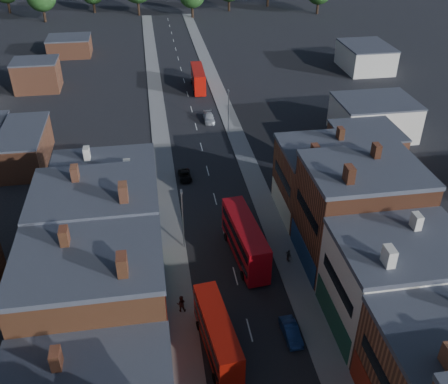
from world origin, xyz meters
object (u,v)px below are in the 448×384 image
object	(u,v)px
bus_0	(217,334)
ped_1	(181,304)
car_3	(209,118)
bus_1	(245,239)
bus_2	(198,78)
ped_3	(289,256)
car_2	(185,175)
car_1	(291,332)

from	to	relation	value
bus_0	ped_1	distance (m)	6.48
car_3	bus_1	bearing A→B (deg)	-90.67
bus_1	bus_2	distance (m)	55.30
bus_1	ped_3	world-z (taller)	bus_1
bus_0	car_3	size ratio (longest dim) A/B	2.25
car_2	ped_1	distance (m)	26.77
car_2	bus_0	bearing A→B (deg)	-92.47
ped_1	bus_1	bearing A→B (deg)	-130.78
ped_3	car_1	bearing A→B (deg)	142.30
bus_0	car_3	bearing A→B (deg)	76.65
car_3	ped_1	world-z (taller)	ped_1
car_1	ped_1	size ratio (longest dim) A/B	2.03
car_3	ped_3	world-z (taller)	ped_3
car_3	ped_3	xyz separation A→B (m)	(3.90, -40.55, 0.26)
bus_2	car_3	xyz separation A→B (m)	(0.07, -16.41, -1.72)
ped_3	car_3	bearing A→B (deg)	-18.18
bus_1	ped_3	distance (m)	5.41
car_2	car_1	bearing A→B (deg)	-79.48
bus_0	ped_3	size ratio (longest dim) A/B	6.35
car_1	car_3	bearing A→B (deg)	88.56
bus_2	car_1	world-z (taller)	bus_2
car_2	ped_3	distance (m)	23.09
car_3	ped_1	distance (m)	47.30
car_1	ped_3	xyz separation A→B (m)	(2.72, 10.89, 0.26)
car_3	ped_3	distance (m)	40.74
bus_1	car_1	size ratio (longest dim) A/B	2.91
car_1	bus_1	bearing A→B (deg)	96.87
bus_2	car_2	world-z (taller)	bus_2
bus_2	ped_3	size ratio (longest dim) A/B	6.45
bus_0	ped_1	world-z (taller)	bus_0
bus_1	car_1	world-z (taller)	bus_1
bus_1	car_3	xyz separation A→B (m)	(0.94, 38.88, -1.98)
bus_1	car_3	size ratio (longest dim) A/B	2.56
car_1	car_3	world-z (taller)	same
bus_0	car_1	world-z (taller)	bus_0
bus_2	car_1	size ratio (longest dim) A/B	2.59
bus_2	ped_3	xyz separation A→B (m)	(3.97, -56.95, -1.46)
bus_1	ped_1	distance (m)	11.18
bus_1	bus_2	xyz separation A→B (m)	(0.87, 55.29, -0.26)
car_1	ped_3	size ratio (longest dim) A/B	2.49
bus_2	car_2	xyz separation A→B (m)	(-6.17, -36.22, -1.84)
bus_2	bus_1	bearing A→B (deg)	-89.25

